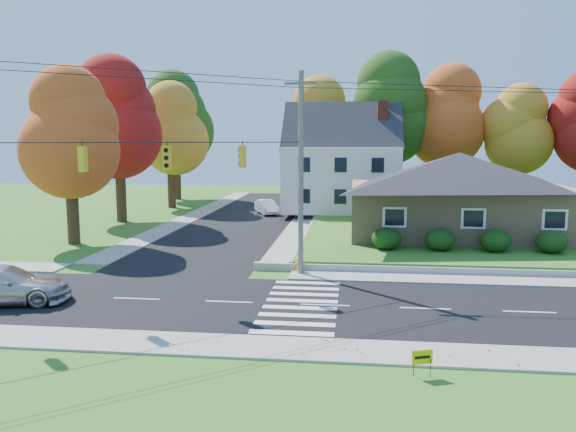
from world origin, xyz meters
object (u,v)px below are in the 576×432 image
Objects in this scene: ranch_house at (458,192)px; silver_sedan at (3,285)px; fire_hydrant at (299,265)px; white_car at (267,207)px.

ranch_house reaches higher than silver_sedan.
silver_sedan reaches higher than fire_hydrant.
ranch_house is 14.42m from fire_hydrant.
silver_sedan reaches higher than white_car.
white_car is (6.45, 29.18, -0.13)m from silver_sedan.
silver_sedan is (-21.21, -17.25, -2.47)m from ranch_house.
fire_hydrant is (11.60, 6.88, -0.39)m from silver_sedan.
ranch_house reaches higher than white_car.
white_car reaches higher than fire_hydrant.
fire_hydrant is (-9.61, -10.36, -2.86)m from ranch_house.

